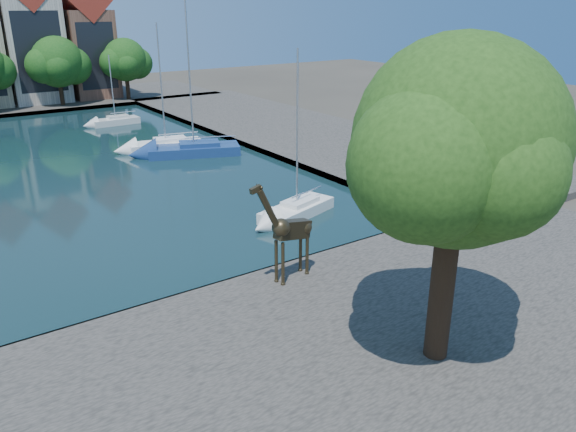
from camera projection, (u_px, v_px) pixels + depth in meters
name	position (u px, v px, depth m)	size (l,w,h in m)	color
ground	(132.00, 318.00, 22.39)	(160.00, 160.00, 0.00)	#38332B
water_basin	(16.00, 175.00, 40.84)	(38.00, 50.00, 0.08)	black
near_quay	(213.00, 411.00, 16.91)	(50.00, 14.00, 0.50)	#4F4B45
right_quay	(296.00, 131.00, 54.03)	(14.00, 52.00, 0.50)	#4F4B45
plane_tree	(460.00, 150.00, 16.77)	(8.32, 6.40, 10.62)	#332114
townhouse_east_mid	(29.00, 36.00, 67.11)	(6.43, 9.18, 16.65)	beige
townhouse_east_end	(85.00, 42.00, 70.91)	(5.44, 9.18, 14.43)	brown
far_tree_east	(58.00, 64.00, 64.75)	(7.54, 5.80, 7.84)	#332114
far_tree_far_east	(126.00, 61.00, 69.04)	(6.76, 5.20, 7.36)	#332114
giraffe_statue	(288.00, 230.00, 23.66)	(3.27, 0.91, 4.68)	#362D1B
sailboat_right_a	(297.00, 207.00, 32.79)	(5.41, 3.20, 9.48)	white
sailboat_right_b	(194.00, 148.00, 45.93)	(7.75, 5.04, 12.51)	navy
sailboat_right_c	(166.00, 143.00, 47.54)	(6.33, 3.31, 10.27)	white
sailboat_right_d	(116.00, 120.00, 57.54)	(4.74, 1.77, 6.92)	silver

